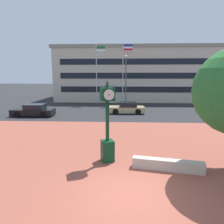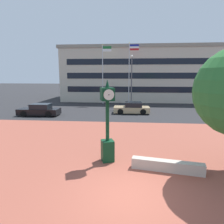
# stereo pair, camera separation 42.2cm
# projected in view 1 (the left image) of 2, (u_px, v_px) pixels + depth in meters

# --- Properties ---
(ground_plane) EXTENTS (200.00, 200.00, 0.00)m
(ground_plane) POSITION_uv_depth(u_px,v_px,m) (132.00, 193.00, 7.52)
(ground_plane) COLOR #262628
(plaza_brick_paving) EXTENTS (44.00, 15.61, 0.01)m
(plaza_brick_paving) POSITION_uv_depth(u_px,v_px,m) (129.00, 154.00, 11.26)
(plaza_brick_paving) COLOR brown
(plaza_brick_paving) RESTS_ON ground
(planter_wall) EXTENTS (3.22, 1.00, 0.50)m
(planter_wall) POSITION_uv_depth(u_px,v_px,m) (167.00, 165.00, 9.33)
(planter_wall) COLOR #ADA393
(planter_wall) RESTS_ON ground
(street_clock) EXTENTS (0.78, 0.80, 4.10)m
(street_clock) POSITION_uv_depth(u_px,v_px,m) (107.00, 127.00, 10.08)
(street_clock) COLOR #0C381E
(street_clock) RESTS_ON ground
(car_street_near) EXTENTS (4.19, 1.97, 1.28)m
(car_street_near) POSITION_uv_depth(u_px,v_px,m) (222.00, 110.00, 22.13)
(car_street_near) COLOR maroon
(car_street_near) RESTS_ON ground
(car_street_mid) EXTENTS (4.37, 1.86, 1.28)m
(car_street_mid) POSITION_uv_depth(u_px,v_px,m) (34.00, 111.00, 21.71)
(car_street_mid) COLOR black
(car_street_mid) RESTS_ON ground
(car_street_far) EXTENTS (4.05, 1.98, 1.28)m
(car_street_far) POSITION_uv_depth(u_px,v_px,m) (127.00, 108.00, 23.43)
(car_street_far) COLOR tan
(car_street_far) RESTS_ON ground
(flagpole_primary) EXTENTS (1.38, 0.14, 8.76)m
(flagpole_primary) POSITION_uv_depth(u_px,v_px,m) (97.00, 71.00, 30.31)
(flagpole_primary) COLOR silver
(flagpole_primary) RESTS_ON ground
(flagpole_secondary) EXTENTS (1.43, 0.14, 8.97)m
(flagpole_secondary) POSITION_uv_depth(u_px,v_px,m) (124.00, 70.00, 30.09)
(flagpole_secondary) COLOR silver
(flagpole_secondary) RESTS_ON ground
(civic_building) EXTENTS (26.59, 12.90, 8.99)m
(civic_building) POSITION_uv_depth(u_px,v_px,m) (133.00, 74.00, 37.69)
(civic_building) COLOR beige
(civic_building) RESTS_ON ground
(street_lamp_post) EXTENTS (0.36, 0.36, 6.91)m
(street_lamp_post) POSITION_uv_depth(u_px,v_px,m) (126.00, 76.00, 27.18)
(street_lamp_post) COLOR #4C4C51
(street_lamp_post) RESTS_ON ground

